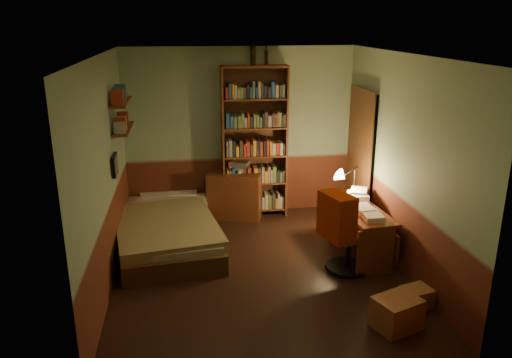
{
  "coord_description": "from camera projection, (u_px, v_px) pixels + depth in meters",
  "views": [
    {
      "loc": [
        -0.83,
        -5.52,
        2.96
      ],
      "look_at": [
        0.0,
        0.25,
        1.1
      ],
      "focal_mm": 35.0,
      "sensor_mm": 36.0,
      "label": 1
    }
  ],
  "objects": [
    {
      "name": "paper_stack",
      "position": [
        359.0,
        194.0,
        6.81
      ],
      "size": [
        0.31,
        0.35,
        0.12
      ],
      "primitive_type": "cube",
      "rotation": [
        0.0,
        0.0,
        -0.41
      ],
      "color": "silver",
      "rests_on": "desk"
    },
    {
      "name": "desk_lamp",
      "position": [
        355.0,
        175.0,
        6.87
      ],
      "size": [
        0.22,
        0.22,
        0.57
      ],
      "primitive_type": "cone",
      "rotation": [
        0.0,
        0.0,
        -0.39
      ],
      "color": "black",
      "rests_on": "desk"
    },
    {
      "name": "wall_shelf_lower",
      "position": [
        123.0,
        129.0,
        6.55
      ],
      "size": [
        0.2,
        0.9,
        0.03
      ],
      "primitive_type": "cube",
      "color": "#562A15",
      "rests_on": "wall_left"
    },
    {
      "name": "bed",
      "position": [
        167.0,
        219.0,
        6.87
      ],
      "size": [
        1.48,
        2.42,
        0.68
      ],
      "primitive_type": "cube",
      "rotation": [
        0.0,
        0.0,
        0.11
      ],
      "color": "olive",
      "rests_on": "ground"
    },
    {
      "name": "doorway",
      "position": [
        361.0,
        159.0,
        7.38
      ],
      "size": [
        0.06,
        0.9,
        2.0
      ],
      "primitive_type": "cube",
      "color": "black",
      "rests_on": "ground"
    },
    {
      "name": "floor",
      "position": [
        259.0,
        270.0,
        6.22
      ],
      "size": [
        3.5,
        4.0,
        0.02
      ],
      "primitive_type": "cube",
      "color": "black",
      "rests_on": "ground"
    },
    {
      "name": "wall_right",
      "position": [
        402.0,
        163.0,
        6.06
      ],
      "size": [
        0.02,
        4.0,
        2.6
      ],
      "primitive_type": "cube",
      "color": "gray",
      "rests_on": "ground"
    },
    {
      "name": "wall_back",
      "position": [
        240.0,
        133.0,
        7.72
      ],
      "size": [
        3.5,
        0.02,
        2.6
      ],
      "primitive_type": "cube",
      "color": "gray",
      "rests_on": "ground"
    },
    {
      "name": "bottle_left",
      "position": [
        253.0,
        55.0,
        7.34
      ],
      "size": [
        0.08,
        0.08,
        0.27
      ],
      "primitive_type": "cylinder",
      "rotation": [
        0.0,
        0.0,
        -0.11
      ],
      "color": "black",
      "rests_on": "bookshelf"
    },
    {
      "name": "ceiling",
      "position": [
        259.0,
        54.0,
        5.43
      ],
      "size": [
        3.5,
        4.0,
        0.02
      ],
      "primitive_type": "cube",
      "color": "silver",
      "rests_on": "wall_back"
    },
    {
      "name": "cardboard_box_b",
      "position": [
        416.0,
        297.0,
        5.38
      ],
      "size": [
        0.36,
        0.32,
        0.21
      ],
      "primitive_type": "cube",
      "rotation": [
        0.0,
        0.0,
        0.26
      ],
      "color": "#985E38",
      "rests_on": "ground"
    },
    {
      "name": "mini_stereo",
      "position": [
        239.0,
        166.0,
        7.76
      ],
      "size": [
        0.35,
        0.32,
        0.15
      ],
      "primitive_type": "cube",
      "rotation": [
        0.0,
        0.0,
        -0.43
      ],
      "color": "#B2B2B7",
      "rests_on": "dresser"
    },
    {
      "name": "wall_shelf_upper",
      "position": [
        121.0,
        102.0,
        6.44
      ],
      "size": [
        0.2,
        0.9,
        0.03
      ],
      "primitive_type": "cube",
      "color": "#562A15",
      "rests_on": "wall_left"
    },
    {
      "name": "door_trim",
      "position": [
        358.0,
        159.0,
        7.37
      ],
      "size": [
        0.02,
        0.98,
        2.08
      ],
      "primitive_type": "cube",
      "color": "#442713",
      "rests_on": "ground"
    },
    {
      "name": "bottle_right",
      "position": [
        267.0,
        58.0,
        7.38
      ],
      "size": [
        0.07,
        0.07,
        0.21
      ],
      "primitive_type": "cylinder",
      "rotation": [
        0.0,
        0.0,
        -0.24
      ],
      "color": "black",
      "rests_on": "bookshelf"
    },
    {
      "name": "desk",
      "position": [
        359.0,
        232.0,
        6.51
      ],
      "size": [
        0.62,
        1.24,
        0.64
      ],
      "primitive_type": "cube",
      "rotation": [
        0.0,
        0.0,
        0.1
      ],
      "color": "#562A15",
      "rests_on": "ground"
    },
    {
      "name": "red_jacket",
      "position": [
        334.0,
        176.0,
        5.77
      ],
      "size": [
        0.42,
        0.53,
        0.56
      ],
      "primitive_type": "cube",
      "rotation": [
        0.0,
        0.0,
        -0.39
      ],
      "color": "#AF2D04",
      "rests_on": "office_chair"
    },
    {
      "name": "framed_picture",
      "position": [
        115.0,
        165.0,
        6.17
      ],
      "size": [
        0.04,
        0.32,
        0.26
      ],
      "primitive_type": "cube",
      "color": "black",
      "rests_on": "wall_left"
    },
    {
      "name": "wall_front",
      "position": [
        297.0,
        241.0,
        3.93
      ],
      "size": [
        3.5,
        0.02,
        2.6
      ],
      "primitive_type": "cube",
      "color": "gray",
      "rests_on": "ground"
    },
    {
      "name": "wall_left",
      "position": [
        104.0,
        176.0,
        5.58
      ],
      "size": [
        0.02,
        4.0,
        2.6
      ],
      "primitive_type": "cube",
      "color": "gray",
      "rests_on": "ground"
    },
    {
      "name": "office_chair",
      "position": [
        349.0,
        234.0,
        6.06
      ],
      "size": [
        0.59,
        0.55,
        0.96
      ],
      "primitive_type": "cube",
      "rotation": [
        0.0,
        0.0,
        0.33
      ],
      "color": "#3A653D",
      "rests_on": "ground"
    },
    {
      "name": "cardboard_box_a",
      "position": [
        397.0,
        313.0,
        4.99
      ],
      "size": [
        0.53,
        0.48,
        0.33
      ],
      "primitive_type": "cube",
      "rotation": [
        0.0,
        0.0,
        0.37
      ],
      "color": "#985E38",
      "rests_on": "ground"
    },
    {
      "name": "dresser",
      "position": [
        235.0,
        195.0,
        7.76
      ],
      "size": [
        0.9,
        0.63,
        0.72
      ],
      "primitive_type": "cube",
      "rotation": [
        0.0,
        0.0,
        -0.3
      ],
      "color": "#562A15",
      "rests_on": "ground"
    },
    {
      "name": "bookshelf",
      "position": [
        254.0,
        143.0,
        7.64
      ],
      "size": [
        1.0,
        0.32,
        2.33
      ],
      "primitive_type": "cube",
      "rotation": [
        0.0,
        0.0,
        -0.01
      ],
      "color": "#562A15",
      "rests_on": "ground"
    }
  ]
}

